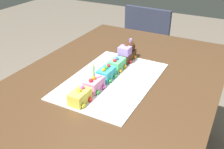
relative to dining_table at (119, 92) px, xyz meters
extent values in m
cube|color=#4C331E|center=(0.00, 0.00, 0.09)|extent=(1.40, 1.00, 0.03)
cube|color=#4C331E|center=(-0.64, -0.44, -0.28)|extent=(0.07, 0.07, 0.71)
cube|color=#4C331E|center=(-0.64, 0.44, -0.28)|extent=(0.07, 0.07, 0.71)
cube|color=#2D3347|center=(-1.10, -0.19, -0.19)|extent=(0.42, 0.42, 0.04)
cube|color=#2D3347|center=(-0.92, -0.20, 0.03)|extent=(0.05, 0.40, 0.40)
cube|color=#2D3347|center=(-1.26, -0.01, -0.42)|extent=(0.04, 0.04, 0.42)
cube|color=#2D3347|center=(-1.28, -0.35, -0.42)|extent=(0.04, 0.04, 0.42)
cube|color=#2D3347|center=(-0.92, -0.03, -0.42)|extent=(0.04, 0.04, 0.42)
cube|color=#2D3347|center=(-0.94, -0.37, -0.42)|extent=(0.04, 0.04, 0.42)
cube|color=silver|center=(0.07, -0.01, 0.11)|extent=(0.60, 0.40, 0.00)
cube|color=#472816|center=(-0.18, -0.04, 0.14)|extent=(0.12, 0.06, 0.05)
cylinder|color=#472816|center=(-0.19, -0.04, 0.18)|extent=(0.08, 0.05, 0.05)
cube|color=#AD84E0|center=(-0.14, -0.04, 0.18)|extent=(0.06, 0.06, 0.04)
cylinder|color=#AD84E0|center=(-0.22, -0.04, 0.21)|extent=(0.02, 0.02, 0.03)
sphere|color=#F4EFCC|center=(-0.25, -0.04, 0.14)|extent=(0.02, 0.02, 0.02)
cylinder|color=orange|center=(-0.21, -0.07, 0.12)|extent=(0.02, 0.01, 0.02)
cylinder|color=yellow|center=(-0.14, -0.07, 0.12)|extent=(0.02, 0.01, 0.02)
cylinder|color=orange|center=(-0.21, 0.00, 0.12)|extent=(0.02, 0.01, 0.02)
cylinder|color=red|center=(-0.14, 0.00, 0.12)|extent=(0.02, 0.01, 0.02)
cube|color=#59CC7A|center=(-0.05, -0.04, 0.14)|extent=(0.10, 0.06, 0.06)
cylinder|color=#D84CB2|center=(-0.08, -0.07, 0.12)|extent=(0.02, 0.01, 0.02)
cylinder|color=green|center=(-0.02, -0.07, 0.12)|extent=(0.02, 0.01, 0.02)
cylinder|color=orange|center=(-0.08, 0.00, 0.12)|extent=(0.02, 0.01, 0.02)
cylinder|color=orange|center=(-0.02, 0.00, 0.12)|extent=(0.02, 0.01, 0.02)
sphere|color=#4C59D8|center=(-0.05, -0.04, 0.17)|extent=(0.02, 0.02, 0.02)
sphere|color=red|center=(-0.02, -0.04, 0.17)|extent=(0.02, 0.02, 0.02)
cube|color=#38B7C6|center=(0.07, -0.04, 0.14)|extent=(0.10, 0.06, 0.06)
cylinder|color=red|center=(0.04, -0.07, 0.12)|extent=(0.02, 0.01, 0.02)
cylinder|color=yellow|center=(0.10, -0.07, 0.12)|extent=(0.02, 0.01, 0.02)
cylinder|color=green|center=(0.04, 0.00, 0.12)|extent=(0.02, 0.01, 0.02)
cylinder|color=green|center=(0.10, 0.00, 0.12)|extent=(0.02, 0.01, 0.02)
sphere|color=red|center=(0.05, -0.04, 0.17)|extent=(0.02, 0.02, 0.02)
sphere|color=orange|center=(0.10, -0.04, 0.17)|extent=(0.02, 0.02, 0.02)
sphere|color=green|center=(0.07, -0.04, 0.17)|extent=(0.02, 0.02, 0.02)
cube|color=pink|center=(0.19, -0.04, 0.14)|extent=(0.10, 0.06, 0.06)
cylinder|color=#4C59D8|center=(0.16, -0.07, 0.12)|extent=(0.02, 0.01, 0.02)
cylinder|color=#D84CB2|center=(0.22, -0.07, 0.12)|extent=(0.02, 0.01, 0.02)
cylinder|color=#D84CB2|center=(0.16, 0.00, 0.12)|extent=(0.02, 0.01, 0.02)
cylinder|color=green|center=(0.22, 0.00, 0.12)|extent=(0.02, 0.01, 0.02)
sphere|color=red|center=(0.21, -0.04, 0.17)|extent=(0.02, 0.02, 0.02)
sphere|color=orange|center=(0.19, -0.04, 0.17)|extent=(0.02, 0.02, 0.02)
cube|color=#F4E04C|center=(0.31, -0.04, 0.14)|extent=(0.10, 0.06, 0.06)
cylinder|color=#D84CB2|center=(0.28, -0.07, 0.12)|extent=(0.02, 0.01, 0.02)
cylinder|color=yellow|center=(0.33, -0.07, 0.12)|extent=(0.02, 0.01, 0.02)
cylinder|color=red|center=(0.28, 0.00, 0.12)|extent=(0.02, 0.01, 0.02)
cylinder|color=yellow|center=(0.33, 0.00, 0.12)|extent=(0.02, 0.01, 0.02)
sphere|color=yellow|center=(0.31, -0.04, 0.17)|extent=(0.02, 0.02, 0.02)
sphere|color=#D84CB2|center=(0.28, -0.04, 0.17)|extent=(0.02, 0.02, 0.02)
cylinder|color=#66D872|center=(0.19, -0.04, 0.21)|extent=(0.01, 0.01, 0.05)
cone|color=yellow|center=(0.19, -0.04, 0.24)|extent=(0.01, 0.01, 0.01)
camera|label=1|loc=(1.06, 0.52, 0.76)|focal=41.13mm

